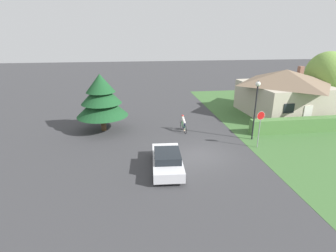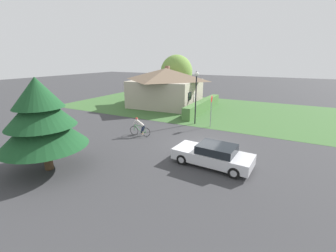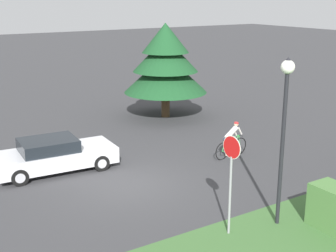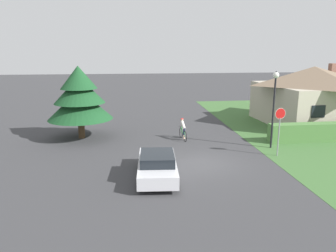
{
  "view_description": "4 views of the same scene",
  "coord_description": "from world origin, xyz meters",
  "px_view_note": "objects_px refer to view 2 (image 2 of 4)",
  "views": [
    {
      "loc": [
        -4.78,
        -16.93,
        8.43
      ],
      "look_at": [
        -1.95,
        3.43,
        1.17
      ],
      "focal_mm": 28.0,
      "sensor_mm": 36.0,
      "label": 1
    },
    {
      "loc": [
        -14.61,
        -5.02,
        6.06
      ],
      "look_at": [
        -1.28,
        1.99,
        1.51
      ],
      "focal_mm": 24.0,
      "sensor_mm": 36.0,
      "label": 2
    },
    {
      "loc": [
        14.0,
        -7.21,
        6.61
      ],
      "look_at": [
        -1.57,
        2.73,
        1.41
      ],
      "focal_mm": 50.0,
      "sensor_mm": 36.0,
      "label": 3
    },
    {
      "loc": [
        -4.02,
        -17.15,
        6.28
      ],
      "look_at": [
        -1.58,
        3.38,
        1.42
      ],
      "focal_mm": 35.0,
      "sensor_mm": 36.0,
      "label": 4
    }
  ],
  "objects_px": {
    "sedan_left_lane": "(213,155)",
    "cyclist": "(140,127)",
    "stop_sign": "(211,105)",
    "cottage_house": "(166,87)",
    "street_lamp": "(196,87)",
    "deciduous_tree_right": "(176,72)",
    "conifer_tall_near": "(41,118)"
  },
  "relations": [
    {
      "from": "sedan_left_lane",
      "to": "street_lamp",
      "type": "relative_size",
      "value": 0.94
    },
    {
      "from": "deciduous_tree_right",
      "to": "cottage_house",
      "type": "bearing_deg",
      "value": -167.37
    },
    {
      "from": "cottage_house",
      "to": "stop_sign",
      "type": "distance_m",
      "value": 10.66
    },
    {
      "from": "stop_sign",
      "to": "street_lamp",
      "type": "distance_m",
      "value": 2.25
    },
    {
      "from": "cyclist",
      "to": "deciduous_tree_right",
      "type": "xyz_separation_m",
      "value": [
        17.66,
        5.24,
        3.34
      ]
    },
    {
      "from": "cottage_house",
      "to": "cyclist",
      "type": "xyz_separation_m",
      "value": [
        -11.8,
        -3.93,
        -1.8
      ]
    },
    {
      "from": "conifer_tall_near",
      "to": "street_lamp",
      "type": "bearing_deg",
      "value": -17.58
    },
    {
      "from": "sedan_left_lane",
      "to": "deciduous_tree_right",
      "type": "relative_size",
      "value": 0.71
    },
    {
      "from": "street_lamp",
      "to": "cyclist",
      "type": "bearing_deg",
      "value": 153.37
    },
    {
      "from": "street_lamp",
      "to": "conifer_tall_near",
      "type": "distance_m",
      "value": 13.2
    },
    {
      "from": "conifer_tall_near",
      "to": "cyclist",
      "type": "bearing_deg",
      "value": -10.18
    },
    {
      "from": "sedan_left_lane",
      "to": "stop_sign",
      "type": "height_order",
      "value": "stop_sign"
    },
    {
      "from": "cyclist",
      "to": "stop_sign",
      "type": "bearing_deg",
      "value": -137.1
    },
    {
      "from": "cyclist",
      "to": "conifer_tall_near",
      "type": "relative_size",
      "value": 0.35
    },
    {
      "from": "sedan_left_lane",
      "to": "cyclist",
      "type": "distance_m",
      "value": 7.24
    },
    {
      "from": "sedan_left_lane",
      "to": "deciduous_tree_right",
      "type": "xyz_separation_m",
      "value": [
        20.08,
        12.07,
        3.42
      ]
    },
    {
      "from": "street_lamp",
      "to": "deciduous_tree_right",
      "type": "height_order",
      "value": "deciduous_tree_right"
    },
    {
      "from": "sedan_left_lane",
      "to": "cyclist",
      "type": "height_order",
      "value": "cyclist"
    },
    {
      "from": "stop_sign",
      "to": "street_lamp",
      "type": "relative_size",
      "value": 0.59
    },
    {
      "from": "cottage_house",
      "to": "deciduous_tree_right",
      "type": "bearing_deg",
      "value": 8.55
    },
    {
      "from": "sedan_left_lane",
      "to": "conifer_tall_near",
      "type": "height_order",
      "value": "conifer_tall_near"
    },
    {
      "from": "conifer_tall_near",
      "to": "deciduous_tree_right",
      "type": "distance_m",
      "value": 25.2
    },
    {
      "from": "sedan_left_lane",
      "to": "stop_sign",
      "type": "distance_m",
      "value": 8.01
    },
    {
      "from": "cottage_house",
      "to": "street_lamp",
      "type": "relative_size",
      "value": 1.83
    },
    {
      "from": "sedan_left_lane",
      "to": "cyclist",
      "type": "relative_size",
      "value": 2.55
    },
    {
      "from": "stop_sign",
      "to": "deciduous_tree_right",
      "type": "distance_m",
      "value": 15.94
    },
    {
      "from": "cottage_house",
      "to": "conifer_tall_near",
      "type": "distance_m",
      "value": 19.2
    },
    {
      "from": "cyclist",
      "to": "conifer_tall_near",
      "type": "height_order",
      "value": "conifer_tall_near"
    },
    {
      "from": "cyclist",
      "to": "stop_sign",
      "type": "height_order",
      "value": "stop_sign"
    },
    {
      "from": "sedan_left_lane",
      "to": "deciduous_tree_right",
      "type": "distance_m",
      "value": 23.68
    },
    {
      "from": "sedan_left_lane",
      "to": "street_lamp",
      "type": "height_order",
      "value": "street_lamp"
    },
    {
      "from": "cottage_house",
      "to": "sedan_left_lane",
      "type": "height_order",
      "value": "cottage_house"
    }
  ]
}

